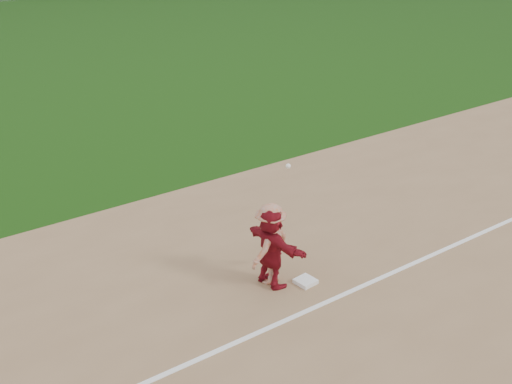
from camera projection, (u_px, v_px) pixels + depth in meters
ground at (303, 282)px, 12.07m from camera, size 160.00×160.00×0.00m
foul_line at (331, 300)px, 11.47m from camera, size 60.00×0.10×0.01m
first_base at (306, 281)px, 11.97m from camera, size 0.38×0.38×0.08m
base_runner at (272, 247)px, 11.65m from camera, size 0.59×1.49×1.57m
first_base_play at (270, 244)px, 11.72m from camera, size 1.17×0.91×2.39m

